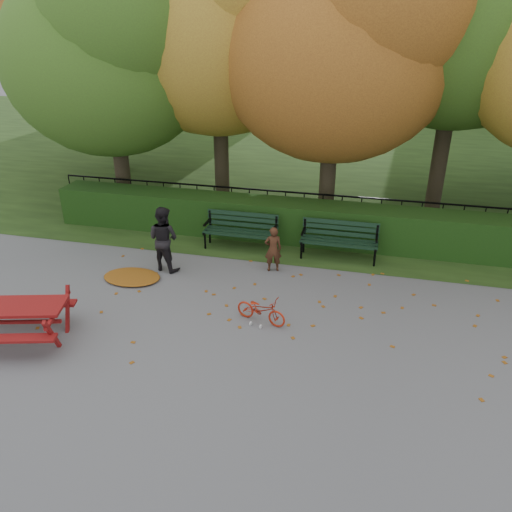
% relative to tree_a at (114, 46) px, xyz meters
% --- Properties ---
extents(ground, '(90.00, 90.00, 0.00)m').
position_rel_tree_a_xyz_m(ground, '(5.19, -5.58, -4.52)').
color(ground, slate).
rests_on(ground, ground).
extents(grass_strip, '(90.00, 90.00, 0.00)m').
position_rel_tree_a_xyz_m(grass_strip, '(5.19, 8.42, -4.52)').
color(grass_strip, '#1E3213').
rests_on(grass_strip, ground).
extents(building_right, '(9.00, 6.00, 12.00)m').
position_rel_tree_a_xyz_m(building_right, '(13.19, 22.42, 1.48)').
color(building_right, tan).
rests_on(building_right, ground).
extents(hedge, '(13.00, 0.90, 1.00)m').
position_rel_tree_a_xyz_m(hedge, '(5.19, -1.08, -4.02)').
color(hedge, black).
rests_on(hedge, ground).
extents(iron_fence, '(14.00, 0.04, 1.02)m').
position_rel_tree_a_xyz_m(iron_fence, '(5.19, -0.28, -3.98)').
color(iron_fence, black).
rests_on(iron_fence, ground).
extents(tree_a, '(5.88, 5.60, 7.48)m').
position_rel_tree_a_xyz_m(tree_a, '(0.00, 0.00, 0.00)').
color(tree_a, '#2C2219').
rests_on(tree_a, ground).
extents(tree_b, '(6.72, 6.40, 8.79)m').
position_rel_tree_a_xyz_m(tree_b, '(2.74, 1.17, 0.88)').
color(tree_b, '#2C2219').
rests_on(tree_b, ground).
extents(tree_c, '(6.30, 6.00, 8.00)m').
position_rel_tree_a_xyz_m(tree_c, '(6.02, 0.38, 0.30)').
color(tree_c, '#2C2219').
rests_on(tree_c, ground).
extents(tree_f, '(6.93, 6.60, 9.19)m').
position_rel_tree_a_xyz_m(tree_f, '(-1.94, 3.66, 1.17)').
color(tree_f, '#2C2219').
rests_on(tree_f, ground).
extents(bench_left, '(1.80, 0.57, 0.88)m').
position_rel_tree_a_xyz_m(bench_left, '(3.89, -1.88, -4.00)').
color(bench_left, black).
rests_on(bench_left, ground).
extents(bench_right, '(1.80, 0.57, 0.88)m').
position_rel_tree_a_xyz_m(bench_right, '(6.29, -1.88, -4.00)').
color(bench_right, black).
rests_on(bench_right, ground).
extents(picnic_table, '(1.97, 1.74, 0.81)m').
position_rel_tree_a_xyz_m(picnic_table, '(1.12, -6.61, -3.96)').
color(picnic_table, maroon).
rests_on(picnic_table, ground).
extents(leaf_pile, '(1.33, 0.96, 0.09)m').
position_rel_tree_a_xyz_m(leaf_pile, '(1.98, -4.04, -4.48)').
color(leaf_pile, '#653111').
rests_on(leaf_pile, ground).
extents(leaf_scatter, '(9.00, 5.70, 0.01)m').
position_rel_tree_a_xyz_m(leaf_scatter, '(5.19, -5.28, -4.51)').
color(leaf_scatter, '#653111').
rests_on(leaf_scatter, ground).
extents(child, '(0.44, 0.36, 1.06)m').
position_rel_tree_a_xyz_m(child, '(4.91, -2.91, -3.99)').
color(child, '#412314').
rests_on(child, ground).
extents(adult, '(0.84, 0.73, 1.49)m').
position_rel_tree_a_xyz_m(adult, '(2.52, -3.40, -3.77)').
color(adult, black).
rests_on(adult, ground).
extents(bicycle, '(1.07, 0.61, 0.53)m').
position_rel_tree_a_xyz_m(bicycle, '(5.13, -5.04, -4.25)').
color(bicycle, '#AD2510').
rests_on(bicycle, ground).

